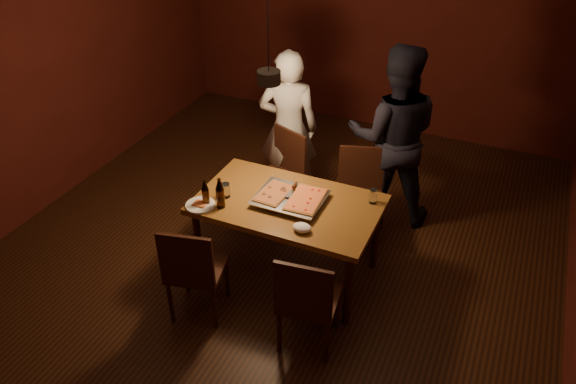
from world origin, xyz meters
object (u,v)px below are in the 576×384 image
at_px(beer_bottle_b, 220,193).
at_px(chair_far_left, 282,166).
at_px(diner_dark, 393,136).
at_px(dining_table, 288,209).
at_px(pendant_lamp, 269,76).
at_px(beer_bottle_a, 205,193).
at_px(plate_slice, 200,205).
at_px(chair_near_right, 307,296).
at_px(chair_far_right, 360,186).
at_px(pizza_tray, 290,199).
at_px(diner_white, 288,128).
at_px(chair_near_left, 192,265).

bearing_deg(beer_bottle_b, chair_far_left, 87.77).
bearing_deg(diner_dark, dining_table, 49.98).
xyz_separation_m(diner_dark, pendant_lamp, (-0.76, -1.07, 0.87)).
height_order(chair_far_left, beer_bottle_a, beer_bottle_a).
height_order(chair_far_left, diner_dark, diner_dark).
bearing_deg(plate_slice, beer_bottle_a, 51.08).
distance_m(dining_table, chair_near_right, 0.89).
bearing_deg(beer_bottle_b, chair_far_right, 51.73).
bearing_deg(beer_bottle_b, diner_dark, 55.70).
xyz_separation_m(pizza_tray, beer_bottle_a, (-0.61, -0.31, 0.09)).
height_order(beer_bottle_b, diner_white, diner_white).
height_order(beer_bottle_a, diner_white, diner_white).
bearing_deg(chair_far_left, diner_white, -55.37).
relative_size(chair_near_right, beer_bottle_a, 2.12).
relative_size(chair_near_left, beer_bottle_b, 1.89).
bearing_deg(pendant_lamp, diner_white, 105.69).
height_order(dining_table, beer_bottle_a, beer_bottle_a).
height_order(pizza_tray, beer_bottle_a, beer_bottle_a).
relative_size(dining_table, chair_far_left, 2.75).
height_order(dining_table, diner_dark, diner_dark).
distance_m(plate_slice, pendant_lamp, 1.18).
bearing_deg(chair_far_right, dining_table, 46.89).
height_order(beer_bottle_b, diner_dark, diner_dark).
distance_m(chair_far_right, chair_near_right, 1.53).
relative_size(pizza_tray, beer_bottle_a, 2.40).
xyz_separation_m(pizza_tray, beer_bottle_b, (-0.48, -0.29, 0.11)).
xyz_separation_m(chair_far_left, chair_near_right, (0.90, -1.56, 0.00)).
xyz_separation_m(chair_far_right, diner_white, (-0.87, 0.32, 0.27)).
relative_size(dining_table, beer_bottle_a, 6.55).
height_order(pizza_tray, diner_dark, diner_dark).
xyz_separation_m(beer_bottle_b, diner_dark, (1.01, 1.48, 0.01)).
height_order(chair_far_left, plate_slice, chair_far_left).
bearing_deg(diner_dark, beer_bottle_b, 40.00).
xyz_separation_m(chair_far_right, chair_near_left, (-0.83, -1.58, 0.00)).
relative_size(chair_far_left, chair_near_left, 1.08).
xyz_separation_m(chair_far_right, plate_slice, (-1.01, -1.13, 0.22)).
height_order(plate_slice, diner_white, diner_white).
bearing_deg(dining_table, chair_near_left, -119.75).
distance_m(pizza_tray, beer_bottle_a, 0.69).
bearing_deg(beer_bottle_b, pizza_tray, 31.42).
relative_size(beer_bottle_b, diner_white, 0.17).
height_order(chair_far_right, chair_near_right, same).
distance_m(chair_near_left, diner_white, 1.92).
distance_m(chair_near_right, pizza_tray, 0.91).
relative_size(beer_bottle_a, beer_bottle_b, 0.86).
relative_size(chair_far_right, diner_dark, 0.30).
distance_m(dining_table, beer_bottle_b, 0.59).
bearing_deg(pendant_lamp, pizza_tray, -27.68).
xyz_separation_m(chair_near_left, beer_bottle_b, (-0.02, 0.50, 0.35)).
height_order(chair_far_right, beer_bottle_a, beer_bottle_a).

